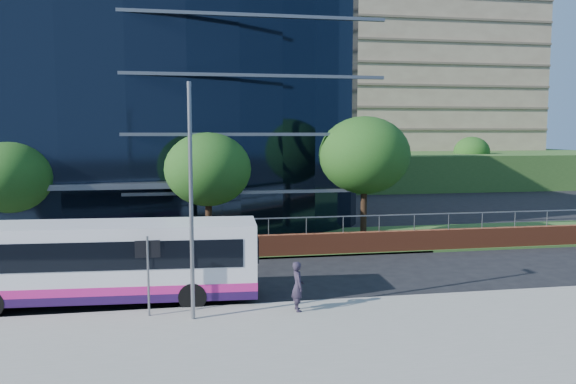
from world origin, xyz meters
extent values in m
plane|color=black|center=(0.00, 0.00, 0.00)|extent=(200.00, 200.00, 0.00)
cube|color=gray|center=(0.00, -1.00, 0.08)|extent=(80.00, 0.25, 0.16)
cube|color=gold|center=(0.00, -0.80, 0.01)|extent=(80.00, 0.08, 0.01)
cube|color=gold|center=(0.00, -0.65, 0.01)|extent=(80.00, 0.08, 0.01)
cube|color=#2D511E|center=(24.00, 11.00, 0.06)|extent=(36.00, 8.00, 0.12)
cube|color=black|center=(-4.00, 24.00, 8.00)|extent=(38.00, 16.00, 16.00)
cube|color=brown|center=(20.00, 7.30, 0.60)|extent=(34.00, 0.40, 1.20)
cube|color=slate|center=(20.00, 7.30, 2.08)|extent=(34.00, 0.06, 0.06)
cube|color=#2D511E|center=(32.00, 56.00, 2.00)|extent=(60.00, 42.00, 4.00)
cube|color=gray|center=(32.00, 58.00, 17.00)|extent=(50.00, 12.00, 26.00)
cylinder|color=slate|center=(4.50, -1.60, 1.55)|extent=(0.08, 0.08, 2.80)
cube|color=black|center=(4.50, -1.58, 2.50)|extent=(0.85, 0.06, 0.60)
cylinder|color=black|center=(-3.00, 9.50, 1.43)|extent=(0.36, 0.36, 2.86)
ellipsoid|color=#1F3F12|center=(-3.00, 9.50, 4.23)|extent=(4.29, 4.29, 3.65)
cylinder|color=black|center=(7.00, 9.00, 1.54)|extent=(0.36, 0.36, 3.08)
ellipsoid|color=#1F3F12|center=(7.00, 9.00, 4.55)|extent=(4.62, 4.62, 3.93)
cylinder|color=black|center=(16.00, 10.00, 1.76)|extent=(0.36, 0.36, 3.52)
ellipsoid|color=#1F3F12|center=(16.00, 10.00, 5.20)|extent=(5.28, 5.28, 4.49)
cylinder|color=black|center=(24.00, 40.00, 1.54)|extent=(0.36, 0.36, 3.08)
ellipsoid|color=#1F3F12|center=(24.00, 40.00, 4.55)|extent=(4.62, 4.62, 3.93)
cylinder|color=black|center=(40.00, 42.00, 1.43)|extent=(0.36, 0.36, 2.86)
ellipsoid|color=#1F3F12|center=(40.00, 42.00, 4.23)|extent=(4.29, 4.29, 3.65)
cylinder|color=slate|center=(6.00, -2.20, 4.15)|extent=(0.14, 0.14, 8.00)
cube|color=slate|center=(6.00, -1.85, 8.05)|extent=(0.15, 0.70, 0.12)
cube|color=silver|center=(2.78, 0.59, 1.73)|extent=(11.50, 3.29, 2.74)
cube|color=#250E3D|center=(2.78, 0.59, 0.52)|extent=(11.52, 3.34, 0.31)
cube|color=#C11C75|center=(2.78, 0.59, 0.83)|extent=(11.52, 3.34, 0.31)
cube|color=black|center=(3.39, 0.55, 2.12)|extent=(9.23, 3.20, 1.03)
cylinder|color=black|center=(6.00, -0.79, 0.52)|extent=(1.05, 0.37, 1.03)
imported|color=#261F2F|center=(9.69, -1.97, 1.04)|extent=(0.47, 0.68, 1.78)
camera|label=1|loc=(5.86, -21.09, 6.46)|focal=35.00mm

